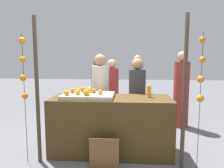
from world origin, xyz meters
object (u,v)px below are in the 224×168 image
(stall_counter, at_px, (111,125))
(vendor_right, at_px, (137,103))
(orange_1, at_px, (100,92))
(chalkboard_sign, at_px, (104,154))
(vendor_left, at_px, (100,100))
(orange_0, at_px, (90,89))
(juice_bottle, at_px, (149,91))

(stall_counter, bearing_deg, vendor_right, 52.78)
(orange_1, relative_size, chalkboard_sign, 0.17)
(vendor_left, xyz_separation_m, vendor_right, (0.69, -0.02, -0.04))
(vendor_left, bearing_deg, stall_counter, -66.55)
(chalkboard_sign, bearing_deg, orange_0, 114.54)
(orange_1, relative_size, vendor_right, 0.05)
(juice_bottle, bearing_deg, stall_counter, -173.21)
(orange_0, xyz_separation_m, orange_1, (0.22, -0.26, -0.00))
(orange_1, xyz_separation_m, juice_bottle, (0.77, 0.15, -0.00))
(vendor_left, height_order, vendor_right, vendor_left)
(chalkboard_sign, relative_size, vendor_left, 0.28)
(stall_counter, bearing_deg, vendor_left, 113.45)
(orange_1, height_order, vendor_left, vendor_left)
(chalkboard_sign, xyz_separation_m, vendor_left, (-0.20, 1.14, 0.54))
(juice_bottle, height_order, chalkboard_sign, juice_bottle)
(chalkboard_sign, distance_m, vendor_left, 1.28)
(stall_counter, height_order, orange_0, orange_0)
(orange_0, distance_m, vendor_right, 0.96)
(stall_counter, height_order, vendor_left, vendor_left)
(stall_counter, relative_size, vendor_right, 1.25)
(vendor_left, bearing_deg, orange_1, -82.46)
(vendor_right, bearing_deg, stall_counter, -127.22)
(vendor_right, bearing_deg, orange_0, -154.57)
(orange_0, bearing_deg, vendor_right, 25.43)
(stall_counter, xyz_separation_m, juice_bottle, (0.61, 0.07, 0.55))
(chalkboard_sign, bearing_deg, juice_bottle, 43.27)
(stall_counter, xyz_separation_m, orange_1, (-0.17, -0.08, 0.56))
(stall_counter, bearing_deg, juice_bottle, 6.79)
(orange_0, bearing_deg, stall_counter, -25.16)
(chalkboard_sign, relative_size, vendor_right, 0.29)
(juice_bottle, relative_size, vendor_left, 0.12)
(vendor_right, bearing_deg, orange_1, -132.99)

